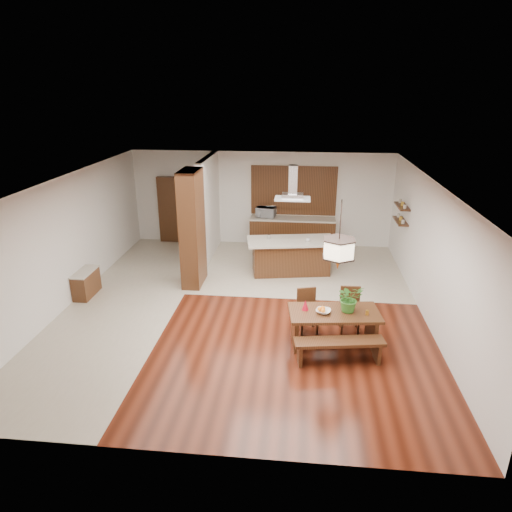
# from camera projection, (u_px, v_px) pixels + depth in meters

# --- Properties ---
(room_shell) EXTENTS (9.00, 9.04, 2.92)m
(room_shell) POSITION_uv_depth(u_px,v_px,m) (242.00, 220.00, 9.74)
(room_shell) COLOR #3A140A
(room_shell) RESTS_ON ground
(tile_hallway) EXTENTS (2.50, 9.00, 0.01)m
(tile_hallway) POSITION_uv_depth(u_px,v_px,m) (127.00, 301.00, 10.72)
(tile_hallway) COLOR #BEB39E
(tile_hallway) RESTS_ON ground
(tile_kitchen) EXTENTS (5.50, 4.00, 0.01)m
(tile_kitchen) POSITION_uv_depth(u_px,v_px,m) (299.00, 268.00, 12.67)
(tile_kitchen) COLOR #BEB39E
(tile_kitchen) RESTS_ON ground
(soffit_band) EXTENTS (8.00, 9.00, 0.02)m
(soffit_band) POSITION_uv_depth(u_px,v_px,m) (242.00, 182.00, 9.45)
(soffit_band) COLOR #3A190E
(soffit_band) RESTS_ON room_shell
(partition_pier) EXTENTS (0.45, 1.00, 2.90)m
(partition_pier) POSITION_uv_depth(u_px,v_px,m) (192.00, 229.00, 11.20)
(partition_pier) COLOR #321C0E
(partition_pier) RESTS_ON ground
(partition_stub) EXTENTS (0.18, 2.40, 2.90)m
(partition_stub) POSITION_uv_depth(u_px,v_px,m) (209.00, 207.00, 13.16)
(partition_stub) COLOR silver
(partition_stub) RESTS_ON ground
(hallway_console) EXTENTS (0.37, 0.88, 0.63)m
(hallway_console) POSITION_uv_depth(u_px,v_px,m) (86.00, 283.00, 10.90)
(hallway_console) COLOR #321C0E
(hallway_console) RESTS_ON ground
(hallway_doorway) EXTENTS (1.10, 0.20, 2.10)m
(hallway_doorway) POSITION_uv_depth(u_px,v_px,m) (176.00, 210.00, 14.45)
(hallway_doorway) COLOR #321C0E
(hallway_doorway) RESTS_ON ground
(rear_counter) EXTENTS (2.60, 0.62, 0.95)m
(rear_counter) POSITION_uv_depth(u_px,v_px,m) (292.00, 233.00, 14.11)
(rear_counter) COLOR #321C0E
(rear_counter) RESTS_ON ground
(kitchen_window) EXTENTS (2.60, 0.08, 1.50)m
(kitchen_window) POSITION_uv_depth(u_px,v_px,m) (294.00, 190.00, 13.91)
(kitchen_window) COLOR #9E6C2F
(kitchen_window) RESTS_ON room_shell
(shelf_lower) EXTENTS (0.26, 0.90, 0.04)m
(shelf_lower) POSITION_uv_depth(u_px,v_px,m) (400.00, 221.00, 12.02)
(shelf_lower) COLOR #321C0E
(shelf_lower) RESTS_ON room_shell
(shelf_upper) EXTENTS (0.26, 0.90, 0.04)m
(shelf_upper) POSITION_uv_depth(u_px,v_px,m) (402.00, 206.00, 11.88)
(shelf_upper) COLOR #321C0E
(shelf_upper) RESTS_ON room_shell
(dining_table) EXTENTS (1.80, 1.05, 0.71)m
(dining_table) POSITION_uv_depth(u_px,v_px,m) (334.00, 320.00, 8.76)
(dining_table) COLOR #321C0E
(dining_table) RESTS_ON ground
(dining_bench) EXTENTS (1.67, 0.60, 0.46)m
(dining_bench) POSITION_uv_depth(u_px,v_px,m) (339.00, 351.00, 8.28)
(dining_bench) COLOR #321C0E
(dining_bench) RESTS_ON ground
(dining_chair_left) EXTENTS (0.49, 0.49, 0.90)m
(dining_chair_left) POSITION_uv_depth(u_px,v_px,m) (308.00, 311.00, 9.27)
(dining_chair_left) COLOR #321C0E
(dining_chair_left) RESTS_ON ground
(dining_chair_right) EXTENTS (0.42, 0.42, 0.92)m
(dining_chair_right) POSITION_uv_depth(u_px,v_px,m) (350.00, 311.00, 9.28)
(dining_chair_right) COLOR #321C0E
(dining_chair_right) RESTS_ON ground
(pendant_lantern) EXTENTS (0.64, 0.64, 1.31)m
(pendant_lantern) POSITION_uv_depth(u_px,v_px,m) (340.00, 235.00, 8.15)
(pendant_lantern) COLOR #FFEBC3
(pendant_lantern) RESTS_ON room_shell
(foliage_plant) EXTENTS (0.61, 0.57, 0.54)m
(foliage_plant) POSITION_uv_depth(u_px,v_px,m) (349.00, 298.00, 8.62)
(foliage_plant) COLOR #357326
(foliage_plant) RESTS_ON dining_table
(fruit_bowl) EXTENTS (0.33, 0.33, 0.07)m
(fruit_bowl) POSITION_uv_depth(u_px,v_px,m) (323.00, 311.00, 8.63)
(fruit_bowl) COLOR beige
(fruit_bowl) RESTS_ON dining_table
(napkin_cone) EXTENTS (0.16, 0.16, 0.21)m
(napkin_cone) POSITION_uv_depth(u_px,v_px,m) (305.00, 305.00, 8.72)
(napkin_cone) COLOR #AB0C1F
(napkin_cone) RESTS_ON dining_table
(gold_ornament) EXTENTS (0.07, 0.07, 0.09)m
(gold_ornament) POSITION_uv_depth(u_px,v_px,m) (367.00, 313.00, 8.56)
(gold_ornament) COLOR gold
(gold_ornament) RESTS_ON dining_table
(kitchen_island) EXTENTS (2.44, 1.39, 0.95)m
(kitchen_island) POSITION_uv_depth(u_px,v_px,m) (291.00, 256.00, 12.16)
(kitchen_island) COLOR #321C0E
(kitchen_island) RESTS_ON ground
(range_hood) EXTENTS (0.90, 0.55, 0.87)m
(range_hood) POSITION_uv_depth(u_px,v_px,m) (293.00, 183.00, 11.47)
(range_hood) COLOR silver
(range_hood) RESTS_ON room_shell
(island_cup) EXTENTS (0.14, 0.14, 0.09)m
(island_cup) POSITION_uv_depth(u_px,v_px,m) (308.00, 240.00, 11.83)
(island_cup) COLOR silver
(island_cup) RESTS_ON kitchen_island
(microwave) EXTENTS (0.63, 0.48, 0.32)m
(microwave) POSITION_uv_depth(u_px,v_px,m) (266.00, 212.00, 14.00)
(microwave) COLOR silver
(microwave) RESTS_ON rear_counter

